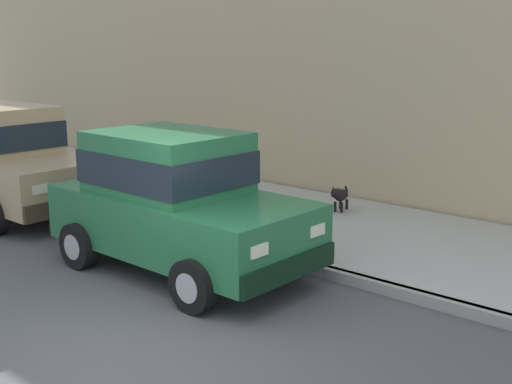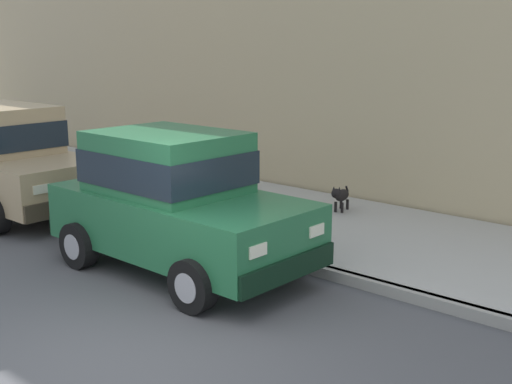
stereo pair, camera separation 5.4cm
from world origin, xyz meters
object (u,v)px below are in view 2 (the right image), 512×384
object	(u,v)px
car_green_hatchback	(176,200)
fire_hydrant	(108,182)
dog_black	(341,195)
car_tan_sedan	(0,157)

from	to	relation	value
car_green_hatchback	fire_hydrant	bearing A→B (deg)	67.10
car_green_hatchback	dog_black	size ratio (longest dim) A/B	5.13
car_tan_sedan	dog_black	distance (m)	6.23
car_green_hatchback	dog_black	world-z (taller)	car_green_hatchback
dog_black	fire_hydrant	bearing A→B (deg)	118.79
car_tan_sedan	fire_hydrant	size ratio (longest dim) A/B	6.35
car_green_hatchback	car_tan_sedan	xyz separation A→B (m)	(0.10, 4.90, 0.01)
car_green_hatchback	fire_hydrant	distance (m)	3.96
car_green_hatchback	fire_hydrant	xyz separation A→B (m)	(1.53, 3.62, -0.50)
car_tan_sedan	car_green_hatchback	bearing A→B (deg)	-91.16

